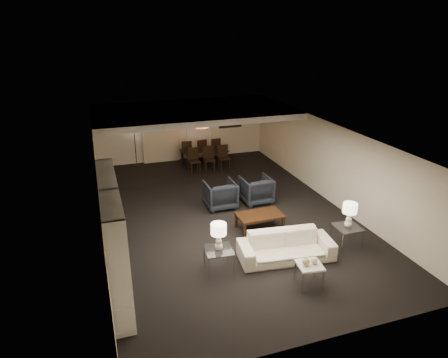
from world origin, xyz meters
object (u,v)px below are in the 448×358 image
at_px(dining_table, 205,158).
at_px(side_table_left, 219,260).
at_px(table_lamp_right, 349,215).
at_px(chair_fr, 214,148).
at_px(vase_amber, 114,231).
at_px(coffee_table, 260,221).
at_px(pendant_light, 201,124).
at_px(vase_blue, 119,272).
at_px(television, 112,221).
at_px(chair_nl, 194,161).
at_px(chair_fm, 200,150).
at_px(armchair_right, 256,190).
at_px(chair_fl, 186,151).
at_px(chair_nm, 209,159).
at_px(table_lamp_left, 219,237).
at_px(chair_nr, 224,158).
at_px(marble_table, 309,275).
at_px(floor_speaker, 117,236).
at_px(sofa, 286,247).
at_px(armchair_left, 220,194).
at_px(floor_lamp, 135,146).
at_px(side_table_right, 346,237).

bearing_deg(dining_table, side_table_left, -105.44).
relative_size(table_lamp_right, chair_fr, 0.69).
bearing_deg(vase_amber, coffee_table, 26.98).
distance_m(pendant_light, vase_blue, 8.28).
xyz_separation_m(television, chair_nl, (3.33, 5.34, -0.59)).
relative_size(chair_nl, chair_fm, 1.00).
distance_m(coffee_table, dining_table, 5.64).
distance_m(pendant_light, armchair_right, 3.53).
bearing_deg(side_table_left, chair_fl, 81.85).
distance_m(chair_fm, chair_fr, 0.60).
xyz_separation_m(dining_table, chair_nm, (0.00, -0.65, 0.15)).
relative_size(table_lamp_left, chair_fm, 0.69).
bearing_deg(chair_nr, marble_table, -92.62).
bearing_deg(floor_speaker, table_lamp_left, -34.58).
bearing_deg(chair_fl, sofa, 99.48).
distance_m(table_lamp_left, chair_fm, 8.09).
distance_m(armchair_left, armchair_right, 1.20).
distance_m(vase_blue, vase_amber, 0.81).
height_order(coffee_table, chair_nl, chair_nl).
xyz_separation_m(vase_blue, dining_table, (3.96, 8.29, -0.84)).
relative_size(table_lamp_left, floor_lamp, 0.39).
distance_m(pendant_light, armchair_left, 3.42).
relative_size(side_table_right, table_lamp_left, 0.97).
xyz_separation_m(pendant_light, chair_fl, (-0.25, 1.53, -1.45)).
bearing_deg(chair_fl, chair_nl, 95.35).
bearing_deg(chair_fl, marble_table, 98.98).
relative_size(dining_table, chair_fr, 1.92).
bearing_deg(side_table_right, chair_fr, 97.73).
height_order(coffee_table, marble_table, marble_table).
bearing_deg(chair_fl, coffee_table, 100.53).
xyz_separation_m(table_lamp_right, chair_nl, (-2.27, 6.59, -0.44)).
bearing_deg(pendant_light, armchair_right, -73.25).
height_order(marble_table, chair_fl, chair_fl).
height_order(armchair_left, dining_table, armchair_left).
bearing_deg(chair_nl, chair_fr, 44.66).
bearing_deg(sofa, vase_blue, -158.31).
bearing_deg(side_table_right, chair_nr, 99.23).
bearing_deg(chair_nl, chair_fl, 87.37).
height_order(side_table_right, chair_nl, chair_nl).
xyz_separation_m(chair_nl, floor_lamp, (-2.02, 1.47, 0.36)).
height_order(side_table_right, floor_lamp, floor_lamp).
xyz_separation_m(coffee_table, table_lamp_right, (1.70, -1.60, 0.68)).
xyz_separation_m(side_table_left, table_lamp_right, (3.40, 0.00, 0.61)).
xyz_separation_m(armchair_right, marble_table, (-0.60, -4.40, -0.16)).
relative_size(floor_speaker, dining_table, 0.54).
bearing_deg(chair_fl, chair_fm, -174.65).
bearing_deg(television, armchair_left, -58.11).
bearing_deg(television, chair_fm, -30.62).
bearing_deg(chair_nl, vase_blue, -116.37).
bearing_deg(armchair_right, dining_table, -83.33).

